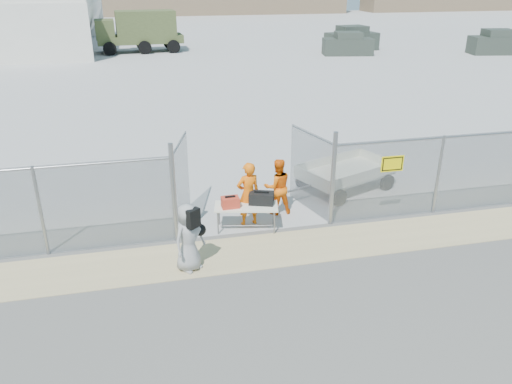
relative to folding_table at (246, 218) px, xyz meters
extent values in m
plane|color=#4D4D4D|center=(0.22, -2.17, -0.34)|extent=(160.00, 160.00, 0.00)
cube|color=#A8A8A8|center=(0.22, 39.83, -0.33)|extent=(160.00, 80.00, 0.01)
cube|color=tan|center=(0.22, -1.17, -0.33)|extent=(44.00, 1.60, 0.01)
cube|color=red|center=(-0.41, 0.00, 0.47)|extent=(0.44, 0.30, 0.27)
cube|color=black|center=(0.40, 0.04, 0.49)|extent=(0.70, 0.55, 0.30)
imported|color=orange|center=(0.12, 0.28, 0.52)|extent=(0.69, 0.52, 1.72)
imported|color=orange|center=(1.02, 0.76, 0.45)|extent=(0.78, 0.62, 1.57)
imported|color=#969696|center=(-1.60, -1.55, 0.45)|extent=(0.92, 0.86, 1.57)
camera|label=1|loc=(-2.31, -11.14, 5.67)|focal=35.00mm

